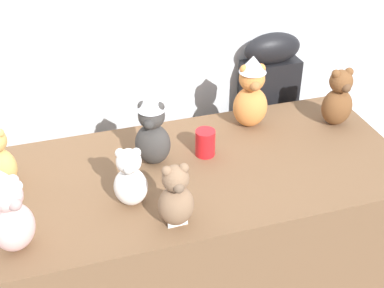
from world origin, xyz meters
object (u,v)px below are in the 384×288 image
teddy_bear_blush (10,212)px  teddy_bear_chestnut (338,99)px  teddy_bear_charcoal (152,130)px  party_cup_red (205,143)px  teddy_bear_mocha (176,197)px  display_table (192,241)px  teddy_bear_ginger (251,93)px  teddy_bear_snow (130,179)px  instrument_case (265,130)px

teddy_bear_blush → teddy_bear_chestnut: bearing=-16.1°
teddy_bear_charcoal → party_cup_red: size_ratio=2.79×
teddy_bear_mocha → teddy_bear_chestnut: size_ratio=0.91×
teddy_bear_mocha → teddy_bear_blush: teddy_bear_blush is taller
teddy_bear_chestnut → party_cup_red: bearing=-175.0°
party_cup_red → display_table: bearing=-133.5°
teddy_bear_ginger → teddy_bear_chestnut: bearing=-7.4°
teddy_bear_ginger → teddy_bear_chestnut: 0.38m
display_table → teddy_bear_chestnut: 0.87m
display_table → teddy_bear_mocha: bearing=-117.1°
teddy_bear_charcoal → party_cup_red: bearing=23.3°
teddy_bear_chestnut → party_cup_red: size_ratio=2.40×
display_table → teddy_bear_snow: teddy_bear_snow is taller
display_table → teddy_bear_ginger: size_ratio=5.14×
teddy_bear_charcoal → teddy_bear_blush: size_ratio=1.01×
teddy_bear_mocha → teddy_bear_snow: teddy_bear_mocha is taller
instrument_case → party_cup_red: (-0.47, -0.42, 0.28)m
teddy_bear_blush → teddy_bear_ginger: bearing=-6.0°
teddy_bear_chestnut → teddy_bear_snow: bearing=-164.6°
teddy_bear_charcoal → teddy_bear_mocha: size_ratio=1.28×
teddy_bear_mocha → teddy_bear_chestnut: teddy_bear_chestnut is taller
display_table → party_cup_red: size_ratio=15.37×
display_table → teddy_bear_chestnut: bearing=11.6°
teddy_bear_charcoal → teddy_bear_chestnut: (0.83, 0.05, -0.03)m
instrument_case → teddy_bear_ginger: 0.51m
teddy_bear_blush → party_cup_red: bearing=-8.2°
teddy_bear_mocha → party_cup_red: (0.22, 0.36, -0.06)m
teddy_bear_charcoal → teddy_bear_ginger: teddy_bear_ginger is taller
party_cup_red → teddy_bear_snow: bearing=-148.2°
teddy_bear_chestnut → party_cup_red: 0.63m
teddy_bear_ginger → party_cup_red: size_ratio=2.99×
party_cup_red → instrument_case: bearing=42.1°
instrument_case → teddy_bear_blush: (-1.21, -0.75, 0.37)m
teddy_bear_charcoal → teddy_bear_blush: (-0.53, -0.33, -0.00)m
teddy_bear_charcoal → teddy_bear_blush: 0.62m
teddy_bear_mocha → teddy_bear_chestnut: 0.94m
instrument_case → teddy_bear_charcoal: size_ratio=3.44×
instrument_case → teddy_bear_snow: bearing=-143.2°
display_table → teddy_bear_chestnut: size_ratio=6.39×
display_table → teddy_bear_charcoal: size_ratio=5.51×
teddy_bear_charcoal → teddy_bear_snow: size_ratio=1.32×
teddy_bear_charcoal → teddy_bear_chestnut: size_ratio=1.16×
teddy_bear_ginger → teddy_bear_snow: size_ratio=1.41×
instrument_case → teddy_bear_chestnut: instrument_case is taller
display_table → teddy_bear_mocha: (-0.14, -0.27, 0.49)m
display_table → teddy_bear_charcoal: 0.55m
teddy_bear_mocha → party_cup_red: teddy_bear_mocha is taller
teddy_bear_charcoal → teddy_bear_mocha: (-0.01, -0.37, -0.04)m
teddy_bear_mocha → teddy_bear_snow: 0.19m
display_table → teddy_bear_charcoal: (-0.13, 0.09, 0.53)m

